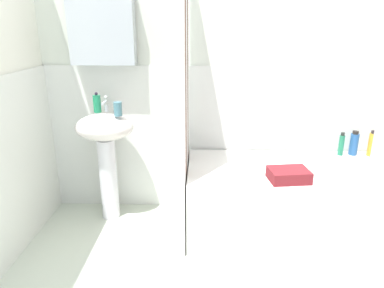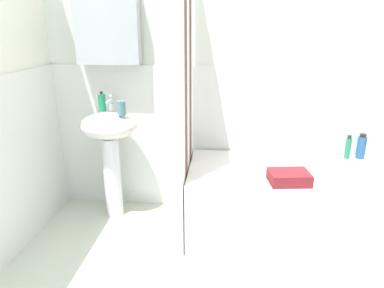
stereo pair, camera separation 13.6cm
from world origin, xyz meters
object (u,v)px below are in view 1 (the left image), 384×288
Objects in this scene: soap_dispenser at (97,103)px; toothbrush_cup at (118,109)px; conditioner_bottle at (372,144)px; towel_folded at (289,175)px; shampoo_bottle at (341,145)px; sink at (106,144)px; bathtub at (290,200)px; body_wash_bottle at (354,144)px.

toothbrush_cup is at bearing -29.92° from soap_dispenser.
towel_folded is (-0.75, -0.49, -0.06)m from conditioner_bottle.
soap_dispenser reaches higher than shampoo_bottle.
bathtub is at bearing -6.70° from sink.
sink is 0.31m from soap_dispenser.
bathtub is 0.61m from shampoo_bottle.
towel_folded is at bearing -16.90° from sink.
sink reaches higher than towel_folded.
bathtub is 0.79m from conditioner_bottle.
soap_dispenser reaches higher than body_wash_bottle.
soap_dispenser is at bearing 161.23° from towel_folded.
soap_dispenser reaches higher than bathtub.
bathtub is 7.82× the size of body_wash_bottle.
body_wash_bottle is (1.81, 0.15, -0.30)m from toothbrush_cup.
bathtub is 0.39m from towel_folded.
shampoo_bottle is 0.72× the size of towel_folded.
soap_dispenser is at bearing 170.96° from bathtub.
towel_folded is at bearing -18.77° from soap_dispenser.
conditioner_bottle is at bearing 33.38° from towel_folded.
body_wash_bottle is 1.05× the size of shampoo_bottle.
soap_dispenser is at bearing 150.08° from toothbrush_cup.
sink is at bearing -176.86° from shampoo_bottle.
sink is 8.36× the size of toothbrush_cup.
towel_folded is (-0.62, -0.51, -0.05)m from body_wash_bottle.
shampoo_bottle is at bearing 31.80° from bathtub.
body_wash_bottle is at bearing 4.79° from toothbrush_cup.
toothbrush_cup is 1.84m from body_wash_bottle.
sink is 3.39× the size of towel_folded.
sink is 2.06m from conditioner_bottle.
body_wash_bottle reaches higher than shampoo_bottle.
towel_folded reaches higher than bathtub.
shampoo_bottle is at bearing 3.14° from sink.
body_wash_bottle is 0.76× the size of towel_folded.
body_wash_bottle is 0.81m from towel_folded.
body_wash_bottle is 0.10m from shampoo_bottle.
sink is at bearing -177.42° from conditioner_bottle.
bathtub is at bearing -148.20° from shampoo_bottle.
body_wash_bottle is at bearing 1.32° from soap_dispenser.
body_wash_bottle is (1.93, 0.11, -0.02)m from sink.
bathtub is 0.70m from body_wash_bottle.
conditioner_bottle is at bearing -9.42° from body_wash_bottle.
body_wash_bottle is (1.99, 0.05, -0.32)m from soap_dispenser.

